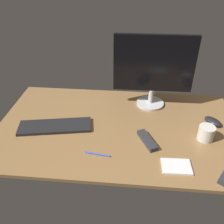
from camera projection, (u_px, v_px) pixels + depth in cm
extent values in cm
cube|color=olive|center=(118.00, 127.00, 143.45)|extent=(140.00, 84.00, 2.00)
cylinder|color=silver|center=(150.00, 103.00, 162.39)|extent=(17.81, 17.81, 1.55)
cylinder|color=silver|center=(151.00, 96.00, 159.35)|extent=(3.10, 3.10, 9.37)
cube|color=black|center=(154.00, 64.00, 146.95)|extent=(48.82, 3.40, 35.26)
cube|color=black|center=(55.00, 126.00, 141.14)|extent=(42.91, 20.44, 1.71)
ellipsoid|color=black|center=(213.00, 121.00, 143.97)|extent=(11.83, 12.56, 3.18)
cube|color=#2D2D33|center=(147.00, 140.00, 130.22)|extent=(11.01, 16.74, 2.53)
cylinder|color=silver|center=(206.00, 133.00, 130.88)|extent=(8.55, 8.55, 8.12)
cube|color=white|center=(176.00, 166.00, 115.66)|extent=(14.19, 10.36, 0.94)
cylinder|color=blue|center=(98.00, 154.00, 122.75)|extent=(13.15, 2.59, 0.73)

